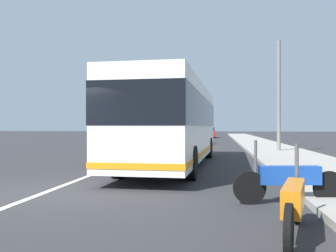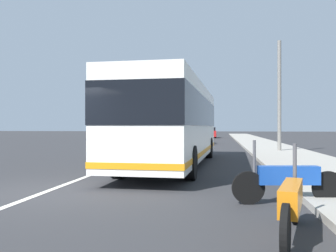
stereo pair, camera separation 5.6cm
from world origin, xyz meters
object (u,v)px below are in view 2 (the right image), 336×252
car_side_street (165,134)px  motorcycle_nearest_curb (288,180)px  coach_bus (175,121)px  car_far_distant (198,136)px  utility_pole (279,97)px  motorcycle_mid_row (291,203)px  car_ahead_same_lane (209,133)px  car_behind_bus (171,132)px

car_side_street → motorcycle_nearest_curb: bearing=12.6°
coach_bus → car_side_street: (26.36, 4.43, -1.13)m
motorcycle_nearest_curb → car_side_street: size_ratio=0.57×
car_far_distant → utility_pole: (-10.36, -5.51, 2.62)m
motorcycle_mid_row → car_ahead_same_lane: bearing=17.9°
motorcycle_mid_row → car_far_distant: (27.29, 3.01, 0.22)m
car_behind_bus → car_side_street: size_ratio=1.07×
coach_bus → car_behind_bus: 36.53m
motorcycle_mid_row → car_far_distant: size_ratio=0.50×
coach_bus → car_far_distant: bearing=3.0°
car_behind_bus → coach_bus: bearing=5.3°
motorcycle_mid_row → car_ahead_same_lane: 44.94m
car_far_distant → utility_pole: size_ratio=0.71×
car_behind_bus → car_side_street: (-9.79, -0.72, -0.08)m
motorcycle_mid_row → motorcycle_nearest_curb: (2.28, -0.36, -0.00)m
car_far_distant → car_ahead_same_lane: size_ratio=1.04×
motorcycle_nearest_curb → coach_bus: bearing=-73.6°
motorcycle_mid_row → motorcycle_nearest_curb: 2.31m
car_behind_bus → car_ahead_same_lane: (-0.28, -5.38, -0.02)m
coach_bus → car_far_distant: coach_bus is taller
coach_bus → car_ahead_same_lane: bearing=2.0°
car_behind_bus → car_ahead_same_lane: size_ratio=0.93×
car_behind_bus → car_side_street: car_behind_bus is taller
car_side_street → utility_pole: size_ratio=0.59×
motorcycle_nearest_curb → car_far_distant: (25.01, 3.37, 0.23)m
motorcycle_mid_row → car_behind_bus: bearing=24.6°
motorcycle_mid_row → car_ahead_same_lane: size_ratio=0.52×
motorcycle_nearest_curb → car_ahead_same_lane: car_ahead_same_lane is taller
coach_bus → utility_pole: bearing=-31.3°
motorcycle_mid_row → car_side_street: car_side_street is taller
motorcycle_nearest_curb → utility_pole: (14.65, -2.13, 2.85)m
coach_bus → utility_pole: size_ratio=1.76×
motorcycle_nearest_curb → car_ahead_same_lane: size_ratio=0.50×
car_far_distant → car_behind_bus: bearing=12.3°
coach_bus → car_far_distant: (18.28, 0.23, -1.07)m
car_behind_bus → car_side_street: 9.82m
utility_pole → car_far_distant: bearing=28.0°
coach_bus → motorcycle_mid_row: size_ratio=4.99×
coach_bus → car_behind_bus: (36.15, 5.15, -1.05)m
car_ahead_same_lane → car_far_distant: bearing=176.6°
coach_bus → car_far_distant: size_ratio=2.48×
utility_pole → car_side_street: bearing=27.8°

